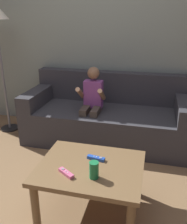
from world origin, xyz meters
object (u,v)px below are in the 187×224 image
object	(u,v)px
game_remote_blue_center	(96,158)
couch	(107,117)
game_remote_pink_near_edge	(66,173)
person_seated_on_couch	(92,102)
coffee_table	(90,173)
soda_can	(94,170)

from	to	relation	value
game_remote_blue_center	couch	bearing A→B (deg)	96.89
game_remote_pink_near_edge	person_seated_on_couch	bearing A→B (deg)	95.95
coffee_table	game_remote_pink_near_edge	distance (m)	0.22
person_seated_on_couch	coffee_table	size ratio (longest dim) A/B	1.18
person_seated_on_couch	game_remote_pink_near_edge	distance (m)	1.23
person_seated_on_couch	game_remote_blue_center	xyz separation A→B (m)	(0.29, -0.98, -0.11)
game_remote_blue_center	game_remote_pink_near_edge	bearing A→B (deg)	-123.89
game_remote_pink_near_edge	game_remote_blue_center	world-z (taller)	same
couch	person_seated_on_couch	bearing A→B (deg)	-130.87
soda_can	coffee_table	bearing A→B (deg)	114.51
couch	soda_can	xyz separation A→B (m)	(0.18, -1.37, 0.19)
couch	game_remote_pink_near_edge	distance (m)	1.39
game_remote_blue_center	soda_can	xyz separation A→B (m)	(0.04, -0.22, 0.05)
game_remote_pink_near_edge	soda_can	bearing A→B (deg)	3.82
game_remote_pink_near_edge	coffee_table	bearing A→B (deg)	46.72
person_seated_on_couch	soda_can	world-z (taller)	person_seated_on_couch
couch	coffee_table	distance (m)	1.25
coffee_table	game_remote_blue_center	distance (m)	0.12
game_remote_pink_near_edge	couch	bearing A→B (deg)	89.14
game_remote_pink_near_edge	soda_can	size ratio (longest dim) A/B	1.12
couch	game_remote_pink_near_edge	size ratio (longest dim) A/B	14.10
coffee_table	game_remote_pink_near_edge	size ratio (longest dim) A/B	5.67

